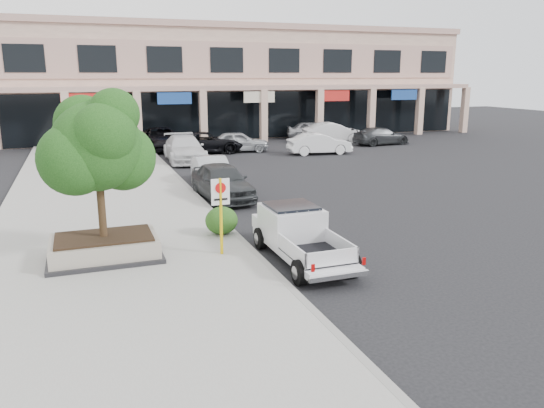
# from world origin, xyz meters

# --- Properties ---
(ground) EXTENTS (120.00, 120.00, 0.00)m
(ground) POSITION_xyz_m (0.00, 0.00, 0.00)
(ground) COLOR black
(ground) RESTS_ON ground
(sidewalk) EXTENTS (8.00, 52.00, 0.15)m
(sidewalk) POSITION_xyz_m (-5.50, 6.00, 0.07)
(sidewalk) COLOR gray
(sidewalk) RESTS_ON ground
(curb) EXTENTS (0.20, 52.00, 0.15)m
(curb) POSITION_xyz_m (-1.55, 6.00, 0.07)
(curb) COLOR gray
(curb) RESTS_ON ground
(strip_mall) EXTENTS (40.55, 12.43, 9.50)m
(strip_mall) POSITION_xyz_m (8.00, 33.93, 4.75)
(strip_mall) COLOR tan
(strip_mall) RESTS_ON ground
(planter) EXTENTS (3.20, 2.20, 0.68)m
(planter) POSITION_xyz_m (-5.82, 1.35, 0.48)
(planter) COLOR black
(planter) RESTS_ON sidewalk
(planter_tree) EXTENTS (2.90, 2.55, 4.00)m
(planter_tree) POSITION_xyz_m (-5.69, 1.50, 3.41)
(planter_tree) COLOR black
(planter_tree) RESTS_ON planter
(no_parking_sign) EXTENTS (0.55, 0.09, 2.30)m
(no_parking_sign) POSITION_xyz_m (-2.52, 0.56, 1.63)
(no_parking_sign) COLOR yellow
(no_parking_sign) RESTS_ON sidewalk
(hedge) EXTENTS (1.10, 0.99, 0.93)m
(hedge) POSITION_xyz_m (-2.01, 2.52, 0.62)
(hedge) COLOR #1D4914
(hedge) RESTS_ON sidewalk
(pickup_truck) EXTENTS (1.81, 4.87, 1.53)m
(pickup_truck) POSITION_xyz_m (-0.35, -0.50, 0.77)
(pickup_truck) COLOR silver
(pickup_truck) RESTS_ON ground
(curb_car_a) EXTENTS (2.17, 4.79, 1.60)m
(curb_car_a) POSITION_xyz_m (-0.51, 8.09, 0.80)
(curb_car_a) COLOR #2C2F31
(curb_car_a) RESTS_ON ground
(curb_car_b) EXTENTS (1.71, 4.36, 1.41)m
(curb_car_b) POSITION_xyz_m (-0.23, 11.16, 0.71)
(curb_car_b) COLOR #AAADB2
(curb_car_b) RESTS_ON ground
(curb_car_c) EXTENTS (2.51, 5.64, 1.61)m
(curb_car_c) POSITION_xyz_m (-0.08, 19.00, 0.80)
(curb_car_c) COLOR silver
(curb_car_c) RESTS_ON ground
(curb_car_d) EXTENTS (2.78, 5.81, 1.60)m
(curb_car_d) POSITION_xyz_m (-0.65, 24.94, 0.80)
(curb_car_d) COLOR black
(curb_car_d) RESTS_ON ground
(lot_car_a) EXTENTS (4.49, 2.51, 1.44)m
(lot_car_a) POSITION_xyz_m (4.35, 21.94, 0.72)
(lot_car_a) COLOR #B0B3B8
(lot_car_a) RESTS_ON ground
(lot_car_b) EXTENTS (4.50, 1.96, 1.44)m
(lot_car_b) POSITION_xyz_m (9.27, 18.97, 0.72)
(lot_car_b) COLOR silver
(lot_car_b) RESTS_ON ground
(lot_car_c) EXTENTS (4.76, 2.24, 1.34)m
(lot_car_c) POSITION_xyz_m (15.93, 21.89, 0.67)
(lot_car_c) COLOR #2C2F31
(lot_car_c) RESTS_ON ground
(lot_car_d) EXTENTS (5.46, 2.77, 1.48)m
(lot_car_d) POSITION_xyz_m (2.00, 22.14, 0.74)
(lot_car_d) COLOR black
(lot_car_d) RESTS_ON ground
(lot_car_e) EXTENTS (4.74, 2.95, 1.51)m
(lot_car_e) POSITION_xyz_m (12.49, 27.22, 0.75)
(lot_car_e) COLOR #9DA0A5
(lot_car_e) RESTS_ON ground
(lot_car_f) EXTENTS (5.05, 2.38, 1.60)m
(lot_car_f) POSITION_xyz_m (12.97, 24.35, 0.80)
(lot_car_f) COLOR silver
(lot_car_f) RESTS_ON ground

